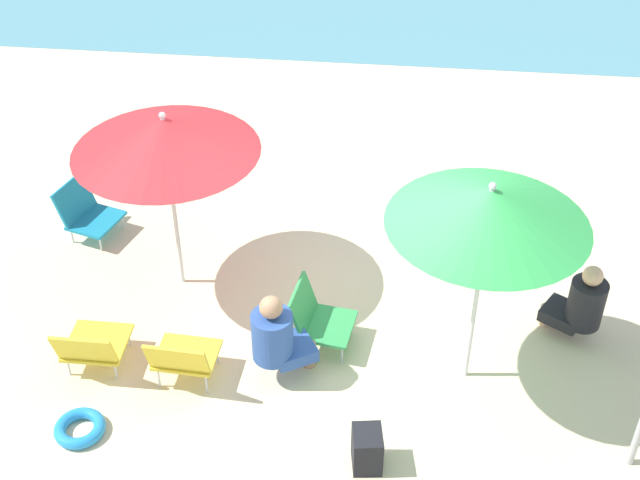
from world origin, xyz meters
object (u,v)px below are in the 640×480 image
object	(u,v)px
beach_chair_b	(317,317)
beach_bag	(367,449)
beach_chair_a	(86,211)
beach_chair_d	(183,357)
person_b	(580,304)
umbrella_green	(490,207)
swim_ring	(80,428)
person_a	(278,337)
umbrella_red	(165,135)
beach_chair_c	(92,346)

from	to	relation	value
beach_chair_b	beach_bag	bearing A→B (deg)	-59.45
beach_chair_a	beach_chair_b	size ratio (longest dim) A/B	1.08
beach_chair_d	person_b	world-z (taller)	person_b
umbrella_green	beach_chair_b	distance (m)	2.04
beach_chair_d	swim_ring	world-z (taller)	beach_chair_d
person_a	beach_bag	size ratio (longest dim) A/B	2.56
umbrella_red	beach_chair_c	bearing A→B (deg)	-110.69
beach_chair_b	beach_bag	distance (m)	1.44
umbrella_green	swim_ring	distance (m)	3.77
umbrella_red	beach_chair_c	world-z (taller)	umbrella_red
beach_chair_b	beach_bag	world-z (taller)	beach_chair_b
beach_chair_b	beach_chair_c	size ratio (longest dim) A/B	1.01
beach_chair_a	beach_chair_c	distance (m)	2.06
beach_chair_b	beach_chair_c	world-z (taller)	beach_chair_b
beach_chair_b	person_a	world-z (taller)	person_a
beach_chair_b	person_a	size ratio (longest dim) A/B	0.67
person_b	swim_ring	xyz separation A→B (m)	(-4.18, -1.60, -0.35)
beach_chair_c	beach_chair_b	bearing A→B (deg)	-74.20
person_b	beach_bag	xyz separation A→B (m)	(-1.81, -1.66, -0.23)
beach_chair_c	person_b	xyz separation A→B (m)	(4.27, 0.89, 0.12)
umbrella_green	person_b	world-z (taller)	umbrella_green
person_b	beach_chair_a	bearing A→B (deg)	19.79
umbrella_red	person_b	xyz separation A→B (m)	(3.79, -0.38, -1.29)
beach_bag	beach_chair_a	bearing A→B (deg)	139.35
beach_chair_a	swim_ring	bearing A→B (deg)	-56.43
beach_chair_b	person_b	xyz separation A→B (m)	(2.36, 0.33, 0.09)
beach_chair_c	beach_bag	size ratio (longest dim) A/B	1.70
beach_chair_a	swim_ring	distance (m)	2.78
umbrella_red	beach_chair_d	bearing A→B (deg)	-75.46
person_b	beach_chair_b	bearing A→B (deg)	39.81
beach_chair_c	beach_chair_d	size ratio (longest dim) A/B	1.01
umbrella_red	beach_bag	size ratio (longest dim) A/B	5.39
swim_ring	beach_chair_b	bearing A→B (deg)	34.84
umbrella_red	beach_chair_b	distance (m)	2.11
beach_chair_d	person_a	distance (m)	0.83
umbrella_green	swim_ring	size ratio (longest dim) A/B	4.81
person_b	beach_bag	bearing A→B (deg)	74.28
beach_bag	person_a	bearing A→B (deg)	133.33
beach_chair_a	beach_chair_d	size ratio (longest dim) A/B	1.11
beach_chair_b	beach_chair_c	xyz separation A→B (m)	(-1.91, -0.55, -0.03)
umbrella_red	person_a	size ratio (longest dim) A/B	2.10
beach_bag	person_b	bearing A→B (deg)	42.53
umbrella_green	beach_chair_a	size ratio (longest dim) A/B	3.08
beach_chair_a	umbrella_red	bearing A→B (deg)	-12.66
swim_ring	umbrella_green	bearing A→B (deg)	17.56
umbrella_red	person_a	world-z (taller)	umbrella_red
beach_chair_d	person_a	bearing A→B (deg)	-73.70
umbrella_red	person_b	world-z (taller)	umbrella_red
beach_chair_d	person_a	size ratio (longest dim) A/B	0.66
swim_ring	beach_bag	size ratio (longest dim) A/B	1.19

